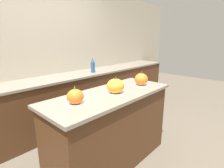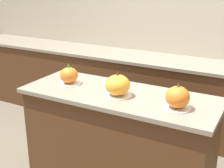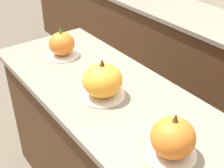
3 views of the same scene
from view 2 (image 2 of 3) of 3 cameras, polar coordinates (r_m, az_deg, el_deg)
The scene contains 6 objects.
wall_back at distance 3.90m, azimuth 12.34°, elevation 10.22°, with size 8.00×0.06×2.50m.
kitchen_island at distance 2.74m, azimuth 1.19°, elevation -10.72°, with size 1.63×0.64×0.92m.
back_counter at distance 3.80m, azimuth 10.05°, elevation -2.30°, with size 6.00×0.60×0.91m.
pumpkin_cake_left at distance 2.77m, azimuth -7.84°, elevation 1.48°, with size 0.21×0.21×0.19m.
pumpkin_cake_center at distance 2.46m, azimuth 1.03°, elevation -0.29°, with size 0.23×0.23×0.21m.
pumpkin_cake_right at distance 2.27m, azimuth 11.88°, elevation -2.48°, with size 0.20×0.20×0.20m.
Camera 2 is at (1.09, -2.11, 1.83)m, focal length 50.00 mm.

